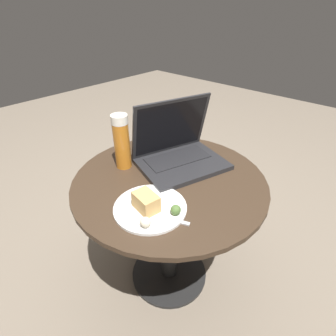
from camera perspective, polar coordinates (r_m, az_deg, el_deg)
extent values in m
plane|color=#726656|center=(1.33, 0.25, -21.95)|extent=(6.00, 6.00, 0.00)
cylinder|color=black|center=(1.32, 0.25, -21.76)|extent=(0.34, 0.34, 0.01)
cylinder|color=black|center=(1.12, 0.28, -13.89)|extent=(0.07, 0.07, 0.51)
cylinder|color=#38281C|center=(0.94, 0.32, -2.74)|extent=(0.69, 0.69, 0.02)
cube|color=#232326|center=(1.00, 3.11, 0.84)|extent=(0.37, 0.32, 0.02)
cube|color=black|center=(1.02, 2.10, 2.24)|extent=(0.27, 0.18, 0.00)
cube|color=#232326|center=(1.01, 0.61, 9.05)|extent=(0.32, 0.16, 0.23)
cube|color=black|center=(1.01, 0.69, 8.96)|extent=(0.29, 0.14, 0.20)
cylinder|color=#C6701E|center=(0.98, -9.96, 4.80)|extent=(0.06, 0.06, 0.18)
cylinder|color=white|center=(0.94, -10.56, 10.39)|extent=(0.06, 0.06, 0.03)
cylinder|color=white|center=(0.81, -3.90, -8.59)|extent=(0.22, 0.22, 0.01)
cube|color=tan|center=(0.78, -4.81, -7.35)|extent=(0.07, 0.09, 0.05)
sphere|color=beige|center=(0.74, -4.94, -11.67)|extent=(0.03, 0.03, 0.03)
sphere|color=#4C6B33|center=(0.77, 1.69, -9.11)|extent=(0.03, 0.03, 0.03)
cube|color=#B2B2B7|center=(0.77, 0.16, -11.05)|extent=(0.06, 0.12, 0.00)
cube|color=#B2B2B7|center=(0.80, -6.01, -9.47)|extent=(0.04, 0.06, 0.00)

